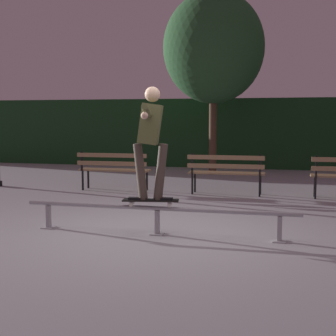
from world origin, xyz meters
TOP-DOWN VIEW (x-y plane):
  - ground_plane at (0.00, 0.00)m, footprint 90.00×90.00m
  - hedge_backdrop at (0.00, 9.79)m, footprint 24.00×1.20m
  - grind_rail at (0.00, -0.07)m, footprint 3.92×0.18m
  - skateboard at (-0.10, -0.07)m, footprint 0.80×0.33m
  - skateboarder at (-0.09, -0.07)m, footprint 0.63×1.39m
  - park_bench_leftmost at (-2.04, 3.69)m, footprint 1.61×0.43m
  - park_bench_left_center at (0.46, 3.69)m, footprint 1.61×0.43m
  - tree_behind_benches at (-0.42, 7.43)m, footprint 2.85×2.85m

SIDE VIEW (x-z plane):
  - ground_plane at x=0.00m, z-range 0.00..0.00m
  - grind_rail at x=0.00m, z-range 0.11..0.51m
  - skateboard at x=-0.10m, z-range 0.43..0.52m
  - park_bench_leftmost at x=-2.04m, z-range 0.10..0.98m
  - park_bench_left_center at x=0.46m, z-range 0.10..0.98m
  - hedge_backdrop at x=0.00m, z-range 0.00..2.24m
  - skateboarder at x=-0.09m, z-range 0.63..2.19m
  - tree_behind_benches at x=-0.42m, z-range 1.00..6.15m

